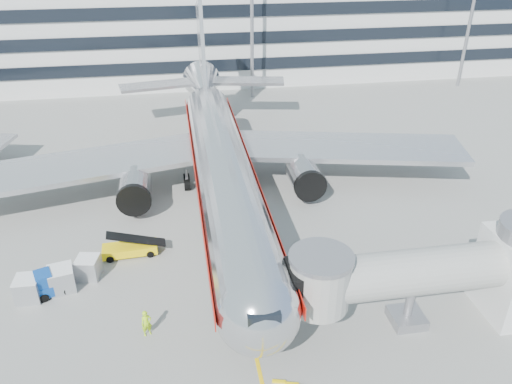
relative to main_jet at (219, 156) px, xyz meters
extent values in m
plane|color=gray|center=(0.00, -11.72, -4.23)|extent=(180.00, 180.00, 0.00)
cube|color=yellow|center=(0.00, -1.72, -4.23)|extent=(0.25, 70.00, 0.01)
cylinder|color=silver|center=(0.00, -3.72, -0.03)|extent=(5.00, 36.00, 5.00)
sphere|color=silver|center=(0.00, -21.72, -0.03)|extent=(5.00, 5.00, 5.00)
cone|color=silver|center=(0.00, 19.28, 0.57)|extent=(5.00, 10.00, 5.00)
cube|color=black|center=(0.00, -23.22, 1.09)|extent=(1.80, 1.20, 0.90)
cube|color=#B7B7BC|center=(13.00, 1.78, -0.83)|extent=(24.95, 12.07, 0.50)
cube|color=#B7B7BC|center=(-13.00, 1.78, -0.83)|extent=(24.95, 12.07, 0.50)
cylinder|color=#99999E|center=(8.00, -1.72, -2.03)|extent=(3.00, 4.20, 3.00)
cylinder|color=#99999E|center=(-8.00, -1.72, -2.03)|extent=(3.00, 4.20, 3.00)
cylinder|color=black|center=(8.00, -3.72, -2.03)|extent=(3.10, 0.50, 3.10)
cylinder|color=black|center=(-8.00, -3.72, -2.03)|extent=(3.10, 0.50, 3.10)
cube|color=#B7B7BC|center=(0.00, 19.78, 4.97)|extent=(0.45, 9.39, 13.72)
cube|color=#B7B7BC|center=(5.50, 20.28, 1.17)|extent=(10.41, 4.94, 0.35)
cube|color=#B7B7BC|center=(-5.50, 20.28, 1.17)|extent=(10.41, 4.94, 0.35)
cylinder|color=gray|center=(0.00, -19.72, -3.33)|extent=(0.24, 0.24, 1.80)
cylinder|color=black|center=(0.00, -19.72, -3.78)|extent=(0.35, 0.90, 0.90)
cylinder|color=gray|center=(3.20, 2.28, -3.23)|extent=(0.30, 0.30, 2.00)
cylinder|color=gray|center=(-3.20, 2.28, -3.23)|extent=(0.30, 0.30, 2.00)
cube|color=#B9160D|center=(2.52, -3.72, 0.27)|extent=(0.06, 38.00, 0.90)
cube|color=#B9160D|center=(-2.52, -3.72, 0.27)|extent=(0.06, 38.00, 0.90)
cylinder|color=#A8A8A3|center=(10.50, -19.72, -0.03)|extent=(13.00, 3.00, 3.00)
cylinder|color=#A8A8A3|center=(4.20, -19.72, -0.03)|extent=(3.80, 3.80, 3.40)
cylinder|color=gray|center=(4.20, -19.72, 1.87)|extent=(4.00, 4.00, 0.30)
cube|color=black|center=(2.90, -19.72, -0.03)|extent=(1.40, 2.60, 2.60)
cylinder|color=gray|center=(10.50, -19.72, -2.63)|extent=(0.56, 0.56, 3.20)
cube|color=gray|center=(10.50, -19.72, -3.88)|extent=(2.20, 2.20, 0.70)
cylinder|color=black|center=(9.60, -19.72, -3.88)|extent=(0.35, 0.70, 0.70)
cylinder|color=black|center=(11.40, -19.72, -3.88)|extent=(0.35, 0.70, 0.70)
cube|color=silver|center=(0.00, 46.28, 3.27)|extent=(150.00, 24.00, 15.00)
cube|color=black|center=(0.00, 34.18, -0.23)|extent=(150.00, 0.30, 1.80)
cube|color=black|center=(0.00, 34.18, 3.77)|extent=(150.00, 0.30, 1.80)
cube|color=black|center=(0.00, 34.18, 7.77)|extent=(150.00, 0.30, 1.80)
cylinder|color=gray|center=(8.00, 30.28, 8.27)|extent=(0.50, 0.50, 25.00)
cylinder|color=gray|center=(42.00, 30.28, 8.27)|extent=(0.50, 0.50, 25.00)
cube|color=yellow|center=(-8.27, -8.75, -3.69)|extent=(4.40, 1.81, 0.69)
cube|color=black|center=(-8.27, -8.75, -2.81)|extent=(4.59, 1.33, 1.51)
cylinder|color=black|center=(-9.88, -8.15, -3.94)|extent=(0.60, 0.31, 0.59)
cylinder|color=black|center=(-9.80, -9.53, -3.94)|extent=(0.60, 0.31, 0.59)
cylinder|color=black|center=(-6.74, -7.98, -3.94)|extent=(0.60, 0.31, 0.59)
cylinder|color=black|center=(-6.66, -9.35, -3.94)|extent=(0.60, 0.31, 0.59)
cube|color=navy|center=(-13.46, -12.62, -3.64)|extent=(2.92, 2.27, 0.83)
cube|color=navy|center=(-13.97, -12.81, -2.81)|extent=(1.51, 1.67, 1.01)
cube|color=black|center=(-13.97, -12.81, -2.49)|extent=(1.36, 1.47, 0.09)
cylinder|color=black|center=(-14.47, -12.26, -3.91)|extent=(0.70, 0.48, 0.64)
cylinder|color=black|center=(-13.99, -13.55, -3.91)|extent=(0.70, 0.48, 0.64)
cylinder|color=black|center=(-12.92, -11.69, -3.91)|extent=(0.70, 0.48, 0.64)
cylinder|color=black|center=(-12.44, -12.98, -3.91)|extent=(0.70, 0.48, 0.64)
cube|color=#A9ACB0|center=(-12.89, -12.36, -3.34)|extent=(2.08, 2.08, 1.80)
cube|color=white|center=(-12.89, -12.36, -2.41)|extent=(2.08, 2.08, 0.07)
cube|color=#A9ACB0|center=(-15.03, -13.06, -3.36)|extent=(1.75, 1.75, 1.75)
cube|color=white|center=(-15.03, -13.06, -2.47)|extent=(1.75, 1.75, 0.07)
cube|color=#A9ACB0|center=(-11.16, -11.16, -3.41)|extent=(1.88, 1.88, 1.66)
cube|color=white|center=(-11.16, -11.16, -2.56)|extent=(1.88, 1.88, 0.06)
imported|color=#B1EC18|center=(-6.68, -18.02, -3.28)|extent=(0.82, 0.68, 1.92)
camera|label=1|loc=(-3.69, -43.04, 19.63)|focal=35.00mm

